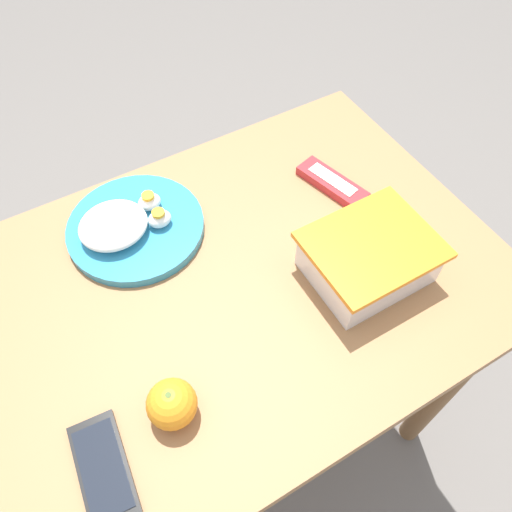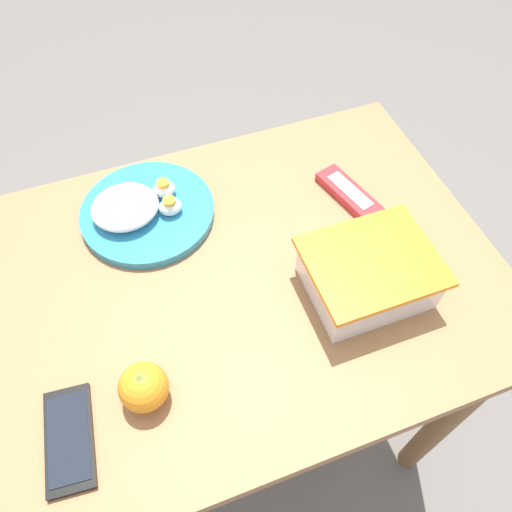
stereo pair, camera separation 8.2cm
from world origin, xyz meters
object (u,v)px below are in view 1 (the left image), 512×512
Objects in this scene: rice_plate at (130,226)px; cell_phone at (103,469)px; orange_fruit at (172,404)px; candy_bar at (332,183)px; food_container at (368,260)px.

rice_plate is 0.40m from cell_phone.
orange_fruit is 0.51m from candy_bar.
food_container is 2.83× the size of orange_fruit.
orange_fruit reaches higher than cell_phone.
orange_fruit is 0.47× the size of candy_bar.
food_container is 0.41m from rice_plate.
orange_fruit is 0.34m from rice_plate.
orange_fruit is at bearing 8.58° from food_container.
rice_plate is at bearing -101.70° from orange_fruit.
rice_plate is 1.62× the size of cell_phone.
rice_plate is at bearing -117.19° from cell_phone.
orange_fruit is (0.38, 0.06, -0.00)m from food_container.
rice_plate is (-0.07, -0.33, -0.02)m from orange_fruit.
cell_phone is (0.11, 0.02, -0.03)m from orange_fruit.
orange_fruit reaches higher than rice_plate.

